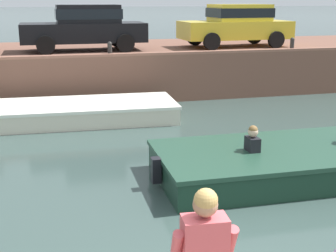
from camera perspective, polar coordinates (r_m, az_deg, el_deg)
name	(u,v)px	position (r m, az deg, el deg)	size (l,w,h in m)	color
ground_plane	(156,161)	(9.78, -1.52, -4.28)	(400.00, 400.00, 0.00)	#384C47
far_quay_wall	(104,68)	(17.77, -7.80, 7.02)	(60.00, 6.00, 1.54)	brown
far_wall_coping	(115,55)	(14.83, -6.53, 8.61)	(60.00, 0.24, 0.08)	#925F4C
boat_moored_central_cream	(70,113)	(13.10, -11.92, 1.62)	(6.39, 2.39, 0.52)	silver
motorboat_passing	(320,159)	(9.53, 18.05, -3.82)	(7.08, 2.40, 1.04)	#193828
car_left_inner_black	(85,26)	(16.55, -10.06, 11.96)	(4.18, 1.91, 1.54)	black
car_centre_yellow	(237,24)	(17.88, 8.36, 12.26)	(4.09, 2.01, 1.54)	yellow
mooring_bollard_mid	(110,48)	(14.92, -7.11, 9.40)	(0.15, 0.15, 0.44)	#2D2B28
mooring_bollard_east	(292,43)	(16.95, 14.90, 9.70)	(0.15, 0.15, 0.44)	#2D2B28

